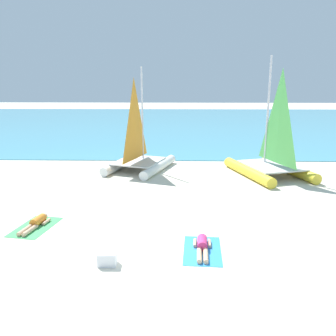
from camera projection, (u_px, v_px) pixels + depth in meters
ground_plane at (170, 169)px, 20.17m from camera, size 120.00×120.00×0.00m
ocean_water at (174, 123)px, 41.61m from camera, size 120.00×40.00×0.05m
sailboat_white at (139, 155)px, 19.84m from camera, size 3.95×4.94×5.61m
sailboat_yellow at (271, 159)px, 18.65m from camera, size 4.23×5.35×6.10m
towel_middle at (35, 227)px, 12.26m from camera, size 1.42×2.06×0.01m
sunbather_middle at (36, 223)px, 12.29m from camera, size 0.67×1.56×0.30m
towel_right at (202, 250)px, 10.57m from camera, size 1.21×1.96×0.01m
sunbather_right at (202, 246)px, 10.60m from camera, size 0.56×1.57×0.30m
cooler_box at (107, 259)px, 9.72m from camera, size 0.50×0.36×0.36m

